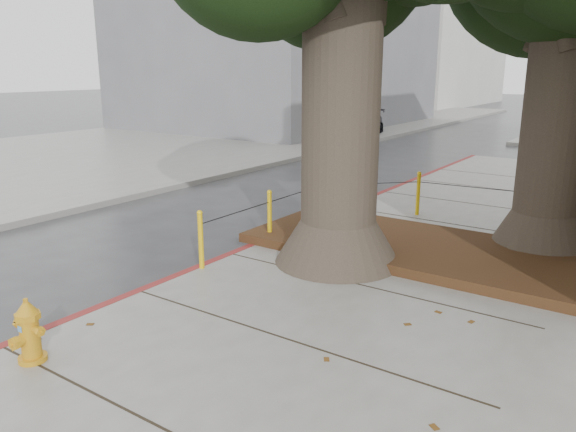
% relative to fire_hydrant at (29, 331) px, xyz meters
% --- Properties ---
extents(ground, '(140.00, 140.00, 0.00)m').
position_rel_fire_hydrant_xyz_m(ground, '(1.39, 1.98, -0.50)').
color(ground, '#28282B').
rests_on(ground, ground).
extents(sidewalk_opposite, '(14.00, 60.00, 0.15)m').
position_rel_fire_hydrant_xyz_m(sidewalk_opposite, '(-12.61, 11.98, -0.43)').
color(sidewalk_opposite, slate).
rests_on(sidewalk_opposite, ground).
extents(curb_red, '(0.14, 26.00, 0.16)m').
position_rel_fire_hydrant_xyz_m(curb_red, '(-0.61, 4.48, -0.43)').
color(curb_red, maroon).
rests_on(curb_red, ground).
extents(planter_bed, '(6.40, 2.60, 0.16)m').
position_rel_fire_hydrant_xyz_m(planter_bed, '(2.29, 5.88, -0.27)').
color(planter_bed, black).
rests_on(planter_bed, sidewalk_main).
extents(building_far_grey, '(12.00, 16.00, 12.00)m').
position_rel_fire_hydrant_xyz_m(building_far_grey, '(-13.61, 23.98, 5.50)').
color(building_far_grey, slate).
rests_on(building_far_grey, ground).
extents(building_far_white, '(12.00, 18.00, 15.00)m').
position_rel_fire_hydrant_xyz_m(building_far_white, '(-15.61, 46.98, 7.00)').
color(building_far_white, silver).
rests_on(building_far_white, ground).
extents(bollard_ring, '(3.79, 5.39, 0.95)m').
position_rel_fire_hydrant_xyz_m(bollard_ring, '(0.53, 6.36, 0.16)').
color(bollard_ring, yellow).
rests_on(bollard_ring, sidewalk_main).
extents(fire_hydrant, '(0.38, 0.34, 0.72)m').
position_rel_fire_hydrant_xyz_m(fire_hydrant, '(0.00, 0.00, 0.00)').
color(fire_hydrant, orange).
rests_on(fire_hydrant, sidewalk_main).
extents(car_dark, '(2.35, 4.62, 1.28)m').
position_rel_fire_hydrant_xyz_m(car_dark, '(-7.15, 20.56, 0.14)').
color(car_dark, black).
rests_on(car_dark, ground).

